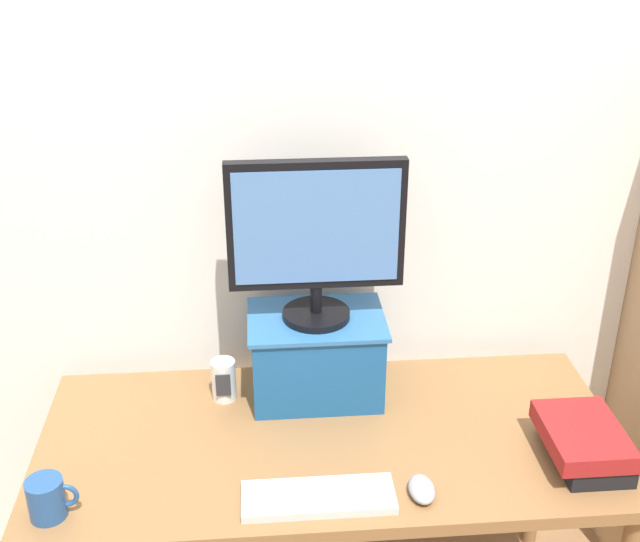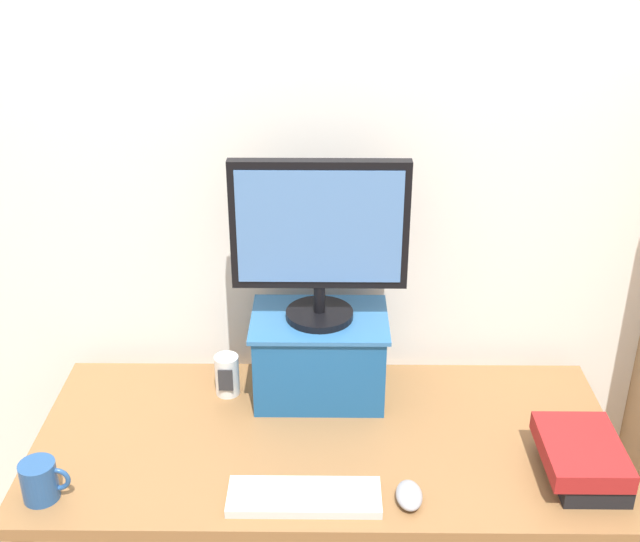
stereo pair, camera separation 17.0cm
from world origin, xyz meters
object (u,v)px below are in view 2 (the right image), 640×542
object	(u,v)px
keyboard	(305,497)
book_stack	(584,458)
computer_mouse	(410,495)
riser_box	(320,353)
coffee_mug	(41,481)
desk	(327,457)
computer_monitor	(320,235)
desk_speaker	(228,375)

from	to	relation	value
keyboard	book_stack	size ratio (longest dim) A/B	1.43
computer_mouse	book_stack	xyz separation A→B (m)	(0.44, 0.10, 0.03)
riser_box	coffee_mug	bearing A→B (deg)	-145.64
desk	riser_box	distance (m)	0.29
riser_box	computer_monitor	distance (m)	0.37
riser_box	keyboard	world-z (taller)	riser_box
riser_box	computer_mouse	bearing A→B (deg)	-64.38
keyboard	computer_monitor	bearing A→B (deg)	86.02
coffee_mug	desk_speaker	size ratio (longest dim) A/B	0.98
coffee_mug	book_stack	bearing A→B (deg)	4.17
riser_box	keyboard	bearing A→B (deg)	-93.96
keyboard	coffee_mug	xyz separation A→B (m)	(-0.63, 0.01, 0.04)
computer_monitor	coffee_mug	xyz separation A→B (m)	(-0.66, -0.45, -0.45)
book_stack	desk_speaker	bearing A→B (deg)	159.41
desk	keyboard	distance (m)	0.27
desk	book_stack	distance (m)	0.67
desk	riser_box	world-z (taller)	riser_box
desk	desk_speaker	bearing A→B (deg)	145.28
desk_speaker	computer_monitor	bearing A→B (deg)	1.83
computer_mouse	computer_monitor	bearing A→B (deg)	115.69
coffee_mug	desk_speaker	xyz separation A→B (m)	(0.40, 0.44, 0.01)
desk	computer_monitor	distance (m)	0.61
keyboard	computer_mouse	world-z (taller)	computer_mouse
riser_box	keyboard	distance (m)	0.48
desk_speaker	computer_mouse	bearing A→B (deg)	-42.69
riser_box	book_stack	world-z (taller)	riser_box
desk_speaker	riser_box	bearing A→B (deg)	2.15
riser_box	desk_speaker	xyz separation A→B (m)	(-0.27, -0.01, -0.07)
desk	book_stack	xyz separation A→B (m)	(0.64, -0.15, 0.12)
riser_box	computer_mouse	distance (m)	0.52
computer_mouse	coffee_mug	bearing A→B (deg)	179.71
riser_box	desk	bearing A→B (deg)	-84.32
riser_box	book_stack	distance (m)	0.75
computer_monitor	book_stack	bearing A→B (deg)	-28.40
computer_monitor	computer_mouse	size ratio (longest dim) A/B	4.55
computer_monitor	desk	bearing A→B (deg)	-84.28
keyboard	computer_mouse	size ratio (longest dim) A/B	3.55
computer_monitor	computer_mouse	xyz separation A→B (m)	(0.22, -0.46, -0.48)
book_stack	coffee_mug	world-z (taller)	coffee_mug
desk	riser_box	size ratio (longest dim) A/B	4.06
desk	coffee_mug	xyz separation A→B (m)	(-0.69, -0.25, 0.12)
coffee_mug	computer_monitor	bearing A→B (deg)	34.27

